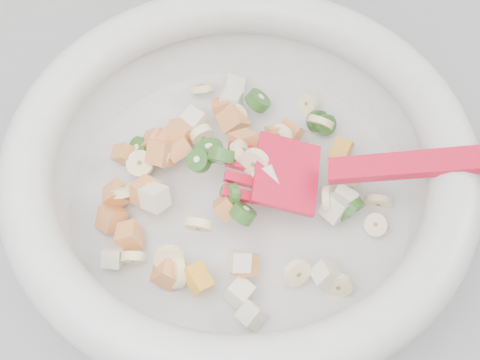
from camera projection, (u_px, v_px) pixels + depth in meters
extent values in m
cube|color=gray|center=(283.00, 304.00, 1.03)|extent=(2.00, 0.60, 0.90)
cylinder|color=silver|center=(240.00, 201.00, 0.61)|extent=(0.35, 0.35, 0.02)
torus|color=silver|center=(240.00, 155.00, 0.54)|extent=(0.43, 0.43, 0.05)
cylinder|color=#FFF0AA|center=(199.00, 225.00, 0.54)|extent=(0.04, 0.02, 0.04)
cylinder|color=#FFF0AA|center=(140.00, 164.00, 0.60)|extent=(0.04, 0.04, 0.02)
cylinder|color=#FFF0AA|center=(378.00, 202.00, 0.59)|extent=(0.04, 0.02, 0.04)
cylinder|color=#FFF0AA|center=(328.00, 200.00, 0.56)|extent=(0.02, 0.04, 0.04)
cylinder|color=#FFF0AA|center=(165.00, 156.00, 0.59)|extent=(0.02, 0.03, 0.03)
cylinder|color=#FFF0AA|center=(338.00, 285.00, 0.54)|extent=(0.03, 0.02, 0.03)
cylinder|color=#FFF0AA|center=(309.00, 103.00, 0.66)|extent=(0.02, 0.03, 0.03)
cylinder|color=#FFF0AA|center=(348.00, 175.00, 0.59)|extent=(0.02, 0.04, 0.04)
cylinder|color=#FFF0AA|center=(124.00, 191.00, 0.58)|extent=(0.03, 0.03, 0.03)
cylinder|color=#FFF0AA|center=(133.00, 257.00, 0.54)|extent=(0.03, 0.02, 0.03)
cylinder|color=#FFF0AA|center=(297.00, 273.00, 0.53)|extent=(0.04, 0.02, 0.04)
cylinder|color=#FFF0AA|center=(235.00, 116.00, 0.62)|extent=(0.03, 0.02, 0.03)
cylinder|color=#FFF0AA|center=(201.00, 134.00, 0.60)|extent=(0.03, 0.02, 0.03)
cylinder|color=#FFF0AA|center=(241.00, 151.00, 0.56)|extent=(0.03, 0.03, 0.02)
cylinder|color=#FFF0AA|center=(255.00, 162.00, 0.55)|extent=(0.03, 0.03, 0.03)
cylinder|color=#FFF0AA|center=(177.00, 273.00, 0.54)|extent=(0.02, 0.03, 0.03)
cylinder|color=#FFF0AA|center=(202.00, 88.00, 0.66)|extent=(0.03, 0.03, 0.03)
cylinder|color=#FFF0AA|center=(280.00, 137.00, 0.59)|extent=(0.03, 0.03, 0.02)
cylinder|color=#FFF0AA|center=(169.00, 259.00, 0.53)|extent=(0.04, 0.02, 0.03)
cylinder|color=#FFF0AA|center=(321.00, 122.00, 0.63)|extent=(0.03, 0.03, 0.03)
cylinder|color=#FFF0AA|center=(376.00, 225.00, 0.57)|extent=(0.03, 0.03, 0.02)
cube|color=#E48A48|center=(290.00, 132.00, 0.61)|extent=(0.03, 0.03, 0.03)
cube|color=#E48A48|center=(180.00, 134.00, 0.61)|extent=(0.04, 0.04, 0.04)
cube|color=#E48A48|center=(116.00, 194.00, 0.58)|extent=(0.03, 0.02, 0.03)
cube|color=#E48A48|center=(124.00, 154.00, 0.61)|extent=(0.03, 0.02, 0.03)
cube|color=#E48A48|center=(153.00, 142.00, 0.61)|extent=(0.03, 0.03, 0.03)
cube|color=#E48A48|center=(130.00, 236.00, 0.55)|extent=(0.03, 0.03, 0.03)
cube|color=#E48A48|center=(233.00, 120.00, 0.62)|extent=(0.04, 0.03, 0.04)
cube|color=#E48A48|center=(112.00, 219.00, 0.57)|extent=(0.04, 0.03, 0.04)
cube|color=#E48A48|center=(223.00, 108.00, 0.64)|extent=(0.03, 0.03, 0.03)
cube|color=#E48A48|center=(162.00, 140.00, 0.61)|extent=(0.03, 0.03, 0.03)
cube|color=#E48A48|center=(226.00, 207.00, 0.55)|extent=(0.03, 0.03, 0.03)
cube|color=#E48A48|center=(245.00, 264.00, 0.53)|extent=(0.03, 0.03, 0.03)
cube|color=#E48A48|center=(162.00, 153.00, 0.59)|extent=(0.04, 0.04, 0.04)
cube|color=#E48A48|center=(243.00, 142.00, 0.58)|extent=(0.03, 0.03, 0.03)
cube|color=#E48A48|center=(178.00, 149.00, 0.60)|extent=(0.03, 0.03, 0.03)
cube|color=#E48A48|center=(276.00, 133.00, 0.60)|extent=(0.02, 0.02, 0.02)
cube|color=#E48A48|center=(146.00, 192.00, 0.57)|extent=(0.03, 0.04, 0.03)
cube|color=#E48A48|center=(169.00, 272.00, 0.54)|extent=(0.04, 0.03, 0.03)
cylinder|color=green|center=(326.00, 125.00, 0.63)|extent=(0.03, 0.03, 0.02)
cylinder|color=green|center=(139.00, 148.00, 0.61)|extent=(0.03, 0.03, 0.02)
cylinder|color=green|center=(304.00, 178.00, 0.57)|extent=(0.03, 0.04, 0.03)
cylinder|color=green|center=(351.00, 209.00, 0.57)|extent=(0.04, 0.02, 0.04)
cylinder|color=green|center=(243.00, 214.00, 0.54)|extent=(0.03, 0.03, 0.03)
cylinder|color=green|center=(300.00, 156.00, 0.59)|extent=(0.03, 0.03, 0.02)
cylinder|color=green|center=(199.00, 161.00, 0.57)|extent=(0.03, 0.03, 0.02)
cylinder|color=green|center=(209.00, 151.00, 0.58)|extent=(0.03, 0.03, 0.02)
cylinder|color=green|center=(222.00, 156.00, 0.56)|extent=(0.04, 0.03, 0.04)
cylinder|color=green|center=(318.00, 121.00, 0.63)|extent=(0.03, 0.03, 0.03)
cylinder|color=green|center=(258.00, 101.00, 0.64)|extent=(0.04, 0.04, 0.03)
cylinder|color=green|center=(230.00, 195.00, 0.55)|extent=(0.02, 0.03, 0.03)
cube|color=beige|center=(344.00, 197.00, 0.57)|extent=(0.03, 0.04, 0.03)
cube|color=beige|center=(239.00, 261.00, 0.53)|extent=(0.02, 0.03, 0.03)
cube|color=beige|center=(252.00, 315.00, 0.52)|extent=(0.03, 0.02, 0.03)
cube|color=beige|center=(267.00, 178.00, 0.55)|extent=(0.03, 0.03, 0.04)
cube|color=beige|center=(155.00, 197.00, 0.56)|extent=(0.03, 0.04, 0.03)
cube|color=beige|center=(326.00, 274.00, 0.53)|extent=(0.03, 0.02, 0.03)
cube|color=beige|center=(239.00, 292.00, 0.53)|extent=(0.03, 0.03, 0.03)
cube|color=beige|center=(193.00, 122.00, 0.62)|extent=(0.03, 0.03, 0.02)
cube|color=beige|center=(335.00, 208.00, 0.56)|extent=(0.03, 0.03, 0.03)
cube|color=beige|center=(231.00, 103.00, 0.64)|extent=(0.03, 0.03, 0.03)
cube|color=beige|center=(112.00, 258.00, 0.55)|extent=(0.02, 0.03, 0.02)
cube|color=beige|center=(232.00, 87.00, 0.67)|extent=(0.03, 0.03, 0.03)
cube|color=gold|center=(189.00, 121.00, 0.63)|extent=(0.03, 0.03, 0.03)
cube|color=gold|center=(198.00, 278.00, 0.53)|extent=(0.03, 0.03, 0.02)
cube|color=gold|center=(153.00, 197.00, 0.57)|extent=(0.03, 0.03, 0.02)
cube|color=gold|center=(341.00, 150.00, 0.61)|extent=(0.03, 0.03, 0.02)
cube|color=red|center=(286.00, 174.00, 0.55)|extent=(0.08, 0.09, 0.03)
cube|color=red|center=(244.00, 151.00, 0.57)|extent=(0.03, 0.02, 0.02)
cube|color=red|center=(242.00, 165.00, 0.56)|extent=(0.03, 0.02, 0.02)
cube|color=red|center=(241.00, 179.00, 0.55)|extent=(0.03, 0.02, 0.02)
cube|color=red|center=(239.00, 194.00, 0.54)|extent=(0.03, 0.02, 0.02)
cube|color=red|center=(457.00, 161.00, 0.51)|extent=(0.21, 0.09, 0.07)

